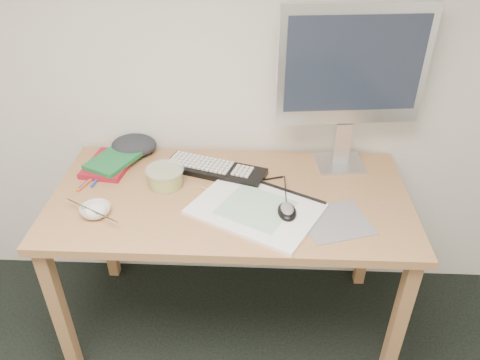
% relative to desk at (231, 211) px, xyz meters
% --- Properties ---
extents(desk, '(1.40, 0.70, 0.75)m').
position_rel_desk_xyz_m(desk, '(0.00, 0.00, 0.00)').
color(desk, '#A57B4C').
rests_on(desk, ground).
extents(mousepad, '(0.29, 0.27, 0.00)m').
position_rel_desk_xyz_m(mousepad, '(0.39, -0.15, 0.08)').
color(mousepad, slate).
rests_on(mousepad, desk).
extents(sketchpad, '(0.55, 0.50, 0.01)m').
position_rel_desk_xyz_m(sketchpad, '(0.10, -0.10, 0.09)').
color(sketchpad, white).
rests_on(sketchpad, desk).
extents(keyboard, '(0.45, 0.26, 0.03)m').
position_rel_desk_xyz_m(keyboard, '(-0.07, 0.16, 0.09)').
color(keyboard, black).
rests_on(keyboard, desk).
extents(monitor, '(0.58, 0.20, 0.68)m').
position_rel_desk_xyz_m(monitor, '(0.46, 0.25, 0.50)').
color(monitor, silver).
rests_on(monitor, desk).
extents(mouse, '(0.08, 0.12, 0.04)m').
position_rel_desk_xyz_m(mouse, '(0.22, -0.12, 0.11)').
color(mouse, black).
rests_on(mouse, sketchpad).
extents(rice_bowl, '(0.14, 0.14, 0.03)m').
position_rel_desk_xyz_m(rice_bowl, '(-0.49, -0.15, 0.10)').
color(rice_bowl, white).
rests_on(rice_bowl, desk).
extents(chopsticks, '(0.23, 0.14, 0.02)m').
position_rel_desk_xyz_m(chopsticks, '(-0.49, -0.17, 0.12)').
color(chopsticks, silver).
rests_on(chopsticks, rice_bowl).
extents(fruit_tub, '(0.19, 0.19, 0.07)m').
position_rel_desk_xyz_m(fruit_tub, '(-0.26, 0.06, 0.12)').
color(fruit_tub, gold).
rests_on(fruit_tub, desk).
extents(book_red, '(0.21, 0.26, 0.02)m').
position_rel_desk_xyz_m(book_red, '(-0.53, 0.18, 0.09)').
color(book_red, maroon).
rests_on(book_red, desk).
extents(book_green, '(0.23, 0.26, 0.02)m').
position_rel_desk_xyz_m(book_green, '(-0.51, 0.18, 0.12)').
color(book_green, '#1A6B34').
rests_on(book_green, book_red).
extents(cloth_lump, '(0.20, 0.18, 0.07)m').
position_rel_desk_xyz_m(cloth_lump, '(-0.45, 0.31, 0.12)').
color(cloth_lump, '#25272C').
rests_on(cloth_lump, desk).
extents(pencil_pink, '(0.19, 0.02, 0.01)m').
position_rel_desk_xyz_m(pencil_pink, '(0.03, 0.03, 0.09)').
color(pencil_pink, pink).
rests_on(pencil_pink, desk).
extents(pencil_tan, '(0.17, 0.09, 0.01)m').
position_rel_desk_xyz_m(pencil_tan, '(-0.04, 0.00, 0.09)').
color(pencil_tan, tan).
rests_on(pencil_tan, desk).
extents(pencil_black, '(0.19, 0.07, 0.01)m').
position_rel_desk_xyz_m(pencil_black, '(0.12, 0.10, 0.09)').
color(pencil_black, black).
rests_on(pencil_black, desk).
extents(marker_blue, '(0.03, 0.13, 0.01)m').
position_rel_desk_xyz_m(marker_blue, '(-0.55, 0.09, 0.09)').
color(marker_blue, '#2142B3').
rests_on(marker_blue, desk).
extents(marker_orange, '(0.06, 0.13, 0.01)m').
position_rel_desk_xyz_m(marker_orange, '(-0.58, 0.05, 0.09)').
color(marker_orange, orange).
rests_on(marker_orange, desk).
extents(marker_purple, '(0.06, 0.14, 0.01)m').
position_rel_desk_xyz_m(marker_purple, '(-0.58, 0.07, 0.09)').
color(marker_purple, '#59217C').
rests_on(marker_purple, desk).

